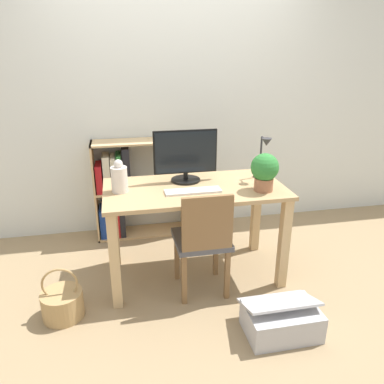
{
  "coord_description": "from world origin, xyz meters",
  "views": [
    {
      "loc": [
        -0.56,
        -2.63,
        1.77
      ],
      "look_at": [
        0.0,
        0.1,
        0.7
      ],
      "focal_mm": 35.0,
      "sensor_mm": 36.0,
      "label": 1
    }
  ],
  "objects": [
    {
      "name": "vase",
      "position": [
        -0.56,
        0.02,
        0.88
      ],
      "size": [
        0.12,
        0.12,
        0.25
      ],
      "color": "silver",
      "rests_on": "desk"
    },
    {
      "name": "wall_back",
      "position": [
        0.0,
        1.02,
        1.3
      ],
      "size": [
        8.0,
        0.05,
        2.6
      ],
      "color": "silver",
      "rests_on": "ground_plane"
    },
    {
      "name": "potted_plant",
      "position": [
        0.49,
        -0.17,
        0.93
      ],
      "size": [
        0.21,
        0.21,
        0.28
      ],
      "color": "#9E6647",
      "rests_on": "desk"
    },
    {
      "name": "chair",
      "position": [
        0.01,
        -0.27,
        0.47
      ],
      "size": [
        0.4,
        0.4,
        0.85
      ],
      "rotation": [
        0.0,
        0.0,
        0.16
      ],
      "color": "#4C4C51",
      "rests_on": "ground_plane"
    },
    {
      "name": "keyboard",
      "position": [
        -0.03,
        -0.1,
        0.78
      ],
      "size": [
        0.42,
        0.12,
        0.02
      ],
      "color": "silver",
      "rests_on": "desk"
    },
    {
      "name": "ground_plane",
      "position": [
        0.0,
        0.0,
        0.0
      ],
      "size": [
        10.0,
        10.0,
        0.0
      ],
      "primitive_type": "plane",
      "color": "#997F5B"
    },
    {
      "name": "desk_lamp",
      "position": [
        0.58,
        0.08,
        0.98
      ],
      "size": [
        0.1,
        0.19,
        0.35
      ],
      "color": "#2D2D33",
      "rests_on": "desk"
    },
    {
      "name": "storage_box",
      "position": [
        0.42,
        -0.79,
        0.1
      ],
      "size": [
        0.48,
        0.38,
        0.26
      ],
      "color": "#B2B2B7",
      "rests_on": "ground_plane"
    },
    {
      "name": "desk",
      "position": [
        0.0,
        0.0,
        0.63
      ],
      "size": [
        1.38,
        0.71,
        0.77
      ],
      "color": "tan",
      "rests_on": "ground_plane"
    },
    {
      "name": "basket",
      "position": [
        -1.01,
        -0.34,
        0.11
      ],
      "size": [
        0.29,
        0.29,
        0.39
      ],
      "color": "tan",
      "rests_on": "ground_plane"
    },
    {
      "name": "monitor",
      "position": [
        -0.04,
        0.16,
        0.99
      ],
      "size": [
        0.5,
        0.23,
        0.41
      ],
      "color": "black",
      "rests_on": "desk"
    },
    {
      "name": "bookshelf",
      "position": [
        -0.53,
        0.84,
        0.47
      ],
      "size": [
        0.88,
        0.28,
        0.96
      ],
      "color": "tan",
      "rests_on": "ground_plane"
    }
  ]
}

